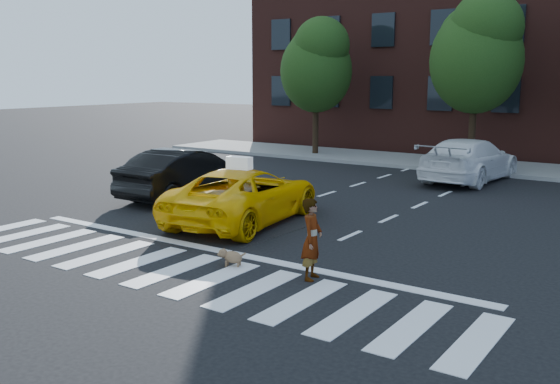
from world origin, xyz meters
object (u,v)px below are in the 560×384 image
object	(u,v)px
tree_left	(317,62)
woman	(312,239)
tree_mid	(477,49)
white_suv	(469,160)
dog	(231,256)
black_sedan	(186,173)
taxi	(244,195)

from	to	relation	value
tree_left	woman	xyz separation A→B (m)	(9.50, -15.90, -3.66)
tree_mid	white_suv	bearing A→B (deg)	-74.02
tree_mid	dog	xyz separation A→B (m)	(0.22, -16.12, -4.65)
white_suv	woman	bearing A→B (deg)	98.58
tree_left	black_sedan	world-z (taller)	tree_left
tree_left	black_sedan	size ratio (longest dim) A/B	1.38
tree_left	taxi	bearing A→B (deg)	-66.59
black_sedan	dog	size ratio (longest dim) A/B	7.93
tree_mid	taxi	xyz separation A→B (m)	(-1.93, -12.86, -4.13)
tree_mid	dog	world-z (taller)	tree_mid
tree_mid	woman	size ratio (longest dim) A/B	4.56
taxi	white_suv	distance (m)	10.22
white_suv	tree_left	bearing A→B (deg)	-16.32
dog	woman	bearing A→B (deg)	-11.41
tree_mid	woman	world-z (taller)	tree_mid
tree_mid	black_sedan	distance (m)	13.15
tree_mid	white_suv	world-z (taller)	tree_mid
white_suv	woman	xyz separation A→B (m)	(1.13, -12.87, -0.00)
taxi	tree_mid	bearing A→B (deg)	-106.13
taxi	woman	bearing A→B (deg)	134.72
tree_mid	woman	distance (m)	16.53
tree_left	woman	bearing A→B (deg)	-59.15
tree_left	tree_mid	xyz separation A→B (m)	(7.50, -0.00, 0.41)
tree_left	white_suv	size ratio (longest dim) A/B	1.20
black_sedan	woman	world-z (taller)	woman
black_sedan	dog	bearing A→B (deg)	139.13
tree_left	dog	world-z (taller)	tree_left
taxi	dog	size ratio (longest dim) A/B	8.67
taxi	white_suv	world-z (taller)	white_suv
white_suv	dog	world-z (taller)	white_suv
taxi	black_sedan	distance (m)	3.96
woman	dog	xyz separation A→B (m)	(-1.78, -0.23, -0.58)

